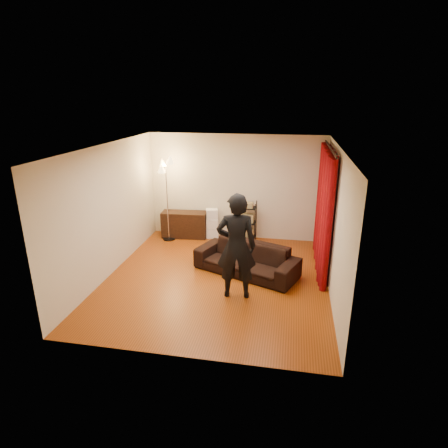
% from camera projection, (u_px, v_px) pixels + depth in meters
% --- Properties ---
extents(floor, '(5.00, 5.00, 0.00)m').
position_uv_depth(floor, '(217.00, 278.00, 7.76)').
color(floor, '#8C3B10').
rests_on(floor, ground).
extents(ceiling, '(5.00, 5.00, 0.00)m').
position_uv_depth(ceiling, '(216.00, 147.00, 6.88)').
color(ceiling, white).
rests_on(ceiling, ground).
extents(wall_back, '(5.00, 0.00, 5.00)m').
position_uv_depth(wall_back, '(236.00, 187.00, 9.64)').
color(wall_back, beige).
rests_on(wall_back, ground).
extents(wall_front, '(5.00, 0.00, 5.00)m').
position_uv_depth(wall_front, '(179.00, 273.00, 4.99)').
color(wall_front, beige).
rests_on(wall_front, ground).
extents(wall_left, '(0.00, 5.00, 5.00)m').
position_uv_depth(wall_left, '(109.00, 210.00, 7.70)').
color(wall_left, beige).
rests_on(wall_left, ground).
extents(wall_right, '(0.00, 5.00, 5.00)m').
position_uv_depth(wall_right, '(335.00, 223.00, 6.93)').
color(wall_right, beige).
rests_on(wall_right, ground).
extents(curtain_rod, '(0.04, 2.65, 0.04)m').
position_uv_depth(curtain_rod, '(331.00, 148.00, 7.59)').
color(curtain_rod, black).
rests_on(curtain_rod, wall_right).
extents(curtain, '(0.22, 2.65, 2.55)m').
position_uv_depth(curtain, '(324.00, 210.00, 8.02)').
color(curtain, maroon).
rests_on(curtain, ground).
extents(sofa, '(2.34, 1.61, 0.64)m').
position_uv_depth(sofa, '(246.00, 259.00, 7.91)').
color(sofa, black).
rests_on(sofa, ground).
extents(person, '(0.78, 0.57, 2.00)m').
position_uv_depth(person, '(236.00, 246.00, 6.79)').
color(person, black).
rests_on(person, ground).
extents(media_cabinet, '(1.21, 0.53, 0.69)m').
position_uv_depth(media_cabinet, '(185.00, 224.00, 9.94)').
color(media_cabinet, black).
rests_on(media_cabinet, ground).
extents(storage_boxes, '(0.37, 0.32, 0.78)m').
position_uv_depth(storage_boxes, '(212.00, 223.00, 9.88)').
color(storage_boxes, white).
rests_on(storage_boxes, ground).
extents(wire_shelf, '(0.54, 0.43, 1.07)m').
position_uv_depth(wire_shelf, '(246.00, 222.00, 9.52)').
color(wire_shelf, black).
rests_on(wire_shelf, ground).
extents(floor_lamp, '(0.46, 0.46, 2.11)m').
position_uv_depth(floor_lamp, '(167.00, 201.00, 9.52)').
color(floor_lamp, silver).
rests_on(floor_lamp, ground).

